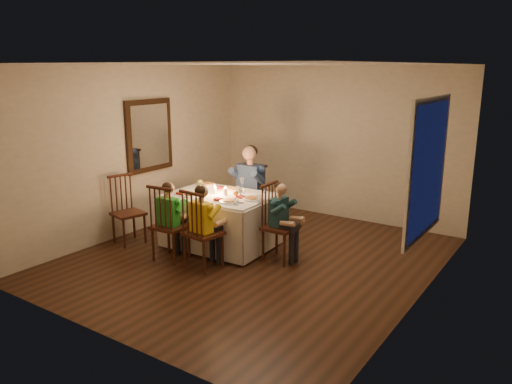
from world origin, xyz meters
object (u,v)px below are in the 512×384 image
Objects in this scene: dining_table at (220,209)px; child_yellow at (204,267)px; chair_adult at (250,230)px; serving_bowl at (207,186)px; chair_near_right at (204,267)px; adult at (250,230)px; chair_end at (280,260)px; chair_near_left at (172,259)px; child_green at (172,259)px; chair_extra at (130,242)px; child_teal at (280,260)px.

dining_table is 1.39× the size of child_yellow.
serving_bowl reaches higher than chair_adult.
child_yellow reaches higher than chair_near_right.
chair_near_right is 0.77× the size of adult.
chair_end is (1.02, 0.01, -0.56)m from dining_table.
chair_adult is 1.65m from chair_near_left.
dining_table reaches higher than child_green.
adult is (1.14, 1.51, 0.00)m from chair_extra.
chair_near_right is 0.98× the size of child_teal.
chair_end is at bearing -9.10° from serving_bowl.
child_yellow reaches higher than chair_end.
chair_extra is 0.99m from child_green.
serving_bowl is (-0.19, 1.03, 0.81)m from child_green.
dining_table is 1.46× the size of chair_adult.
chair_end is 0.96× the size of child_yellow.
serving_bowl reaches higher than adult.
chair_near_left and chair_near_right have the same top height.
child_yellow reaches higher than chair_extra.
child_teal is (1.09, -0.84, 0.00)m from chair_adult.
chair_near_right is 1.04× the size of chair_extra.
child_teal is at bearing -9.10° from serving_bowl.
chair_adult is at bearing -70.50° from child_yellow.
chair_extra is 1.44m from serving_bowl.
chair_near_left is at bearing -96.02° from chair_adult.
serving_bowl is (-0.36, -0.61, 0.81)m from adult.
child_green is at bearing 180.00° from chair_near_left.
dining_table reaches higher than chair_near_right.
dining_table is at bearing -85.63° from adult.
adult is (-0.00, 0.00, 0.00)m from chair_adult.
chair_end is 1.68m from serving_bowl.
child_yellow is at bearing 137.24° from child_teal.
serving_bowl reaches higher than chair_extra.
chair_near_right is 1.66m from adult.
serving_bowl reaches higher than child_green.
dining_table is at bearing 89.87° from chair_end.
serving_bowl reaches higher than chair_near_left.
chair_near_left and chair_end have the same top height.
chair_end is 0.98× the size of child_teal.
chair_adult is at bearing -23.97° from chair_extra.
child_green reaches higher than child_teal.
chair_near_right is 0.56m from child_green.
chair_near_right is at bearing -53.28° from serving_bowl.
child_yellow is 5.11× the size of serving_bowl.
adult is at bearing 179.63° from chair_adult.
child_teal is 1.68m from serving_bowl.
chair_extra is (-2.24, -0.67, 0.00)m from chair_end.
serving_bowl reaches higher than chair_near_right.
chair_near_left is 1.00× the size of chair_near_right.
chair_adult is 1.00× the size of chair_near_left.
chair_near_right is 4.88× the size of serving_bowl.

